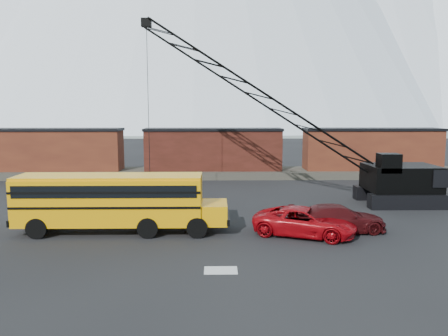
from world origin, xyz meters
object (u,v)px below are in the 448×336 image
object	(u,v)px
red_pickup	(305,222)
school_bus	(117,200)
maroon_suv	(338,219)
crawler_crane	(275,105)

from	to	relation	value
red_pickup	school_bus	bearing A→B (deg)	106.52
maroon_suv	crawler_crane	xyz separation A→B (m)	(-2.52, 7.92, 6.25)
red_pickup	maroon_suv	distance (m)	2.09
school_bus	red_pickup	size ratio (longest dim) A/B	2.14
maroon_suv	school_bus	bearing A→B (deg)	82.55
crawler_crane	maroon_suv	bearing A→B (deg)	-72.34
school_bus	maroon_suv	bearing A→B (deg)	-0.73
school_bus	crawler_crane	world-z (taller)	crawler_crane
school_bus	red_pickup	distance (m)	10.30
crawler_crane	red_pickup	bearing A→B (deg)	-86.45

